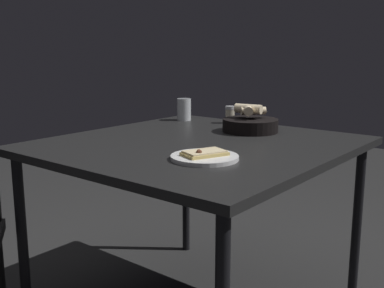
# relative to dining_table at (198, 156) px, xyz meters

# --- Properties ---
(dining_table) EXTENTS (1.12, 1.07, 0.76)m
(dining_table) POSITION_rel_dining_table_xyz_m (0.00, 0.00, 0.00)
(dining_table) COLOR black
(dining_table) RESTS_ON ground
(pizza_plate) EXTENTS (0.23, 0.23, 0.04)m
(pizza_plate) POSITION_rel_dining_table_xyz_m (0.23, 0.20, 0.07)
(pizza_plate) COLOR white
(pizza_plate) RESTS_ON dining_table
(bread_basket) EXTENTS (0.24, 0.24, 0.12)m
(bread_basket) POSITION_rel_dining_table_xyz_m (-0.32, 0.04, 0.10)
(bread_basket) COLOR black
(bread_basket) RESTS_ON dining_table
(beer_glass) EXTENTS (0.07, 0.07, 0.11)m
(beer_glass) POSITION_rel_dining_table_xyz_m (-0.40, -0.40, 0.11)
(beer_glass) COLOR silver
(beer_glass) RESTS_ON dining_table
(pepper_shaker) EXTENTS (0.05, 0.05, 0.08)m
(pepper_shaker) POSITION_rel_dining_table_xyz_m (-0.47, -0.17, 0.10)
(pepper_shaker) COLOR #BFB299
(pepper_shaker) RESTS_ON dining_table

